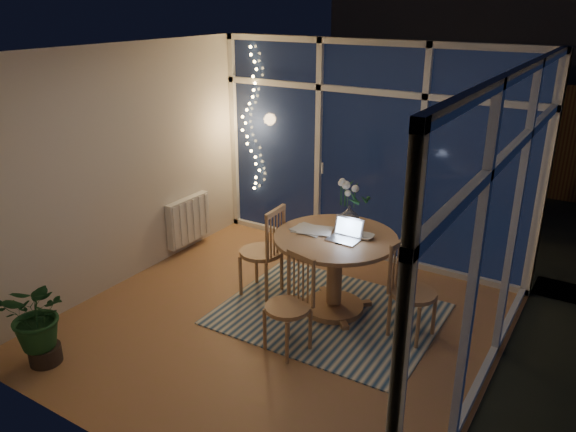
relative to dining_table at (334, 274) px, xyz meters
The scene contains 25 objects.
floor 0.75m from the dining_table, 122.85° to the right, with size 4.00×4.00×0.00m, color #9A7043.
ceiling 2.27m from the dining_table, 122.85° to the right, with size 4.00×4.00×0.00m, color silver.
wall_back 1.76m from the dining_table, 102.82° to the left, with size 4.00×0.04×2.60m, color beige.
wall_front 2.69m from the dining_table, 97.60° to the right, with size 4.00×0.04×2.60m, color beige.
wall_left 2.55m from the dining_table, 167.43° to the right, with size 0.04×4.00×2.60m, color beige.
wall_right 1.95m from the dining_table, 17.40° to the right, with size 0.04×4.00×2.60m, color beige.
window_wall_back 1.72m from the dining_table, 103.17° to the left, with size 4.00×0.10×2.60m, color silver.
window_wall_right 1.92m from the dining_table, 17.80° to the right, with size 0.10×4.00×2.60m, color silver.
radiator 2.31m from the dining_table, behind, with size 0.10×0.70×0.58m, color silver.
fairy_lights 2.65m from the dining_table, 145.63° to the left, with size 0.24×0.10×1.85m, color #F1BE60, non-canonical shape.
garden_patio 4.51m from the dining_table, 87.91° to the left, with size 12.00×6.00×0.10m, color black.
garden_fence 5.01m from the dining_table, 93.87° to the left, with size 11.00×0.08×1.80m, color #391E14.
neighbour_roof 8.18m from the dining_table, 90.26° to the left, with size 7.00×3.00×2.20m, color #373942.
garden_shrubs 3.10m from the dining_table, 111.54° to the left, with size 0.90×0.90×0.90m, color black.
rug 0.42m from the dining_table, 90.00° to the right, with size 2.12×1.69×0.01m, color beige.
dining_table is the anchor object (origin of this frame).
chair_left 0.85m from the dining_table, behind, with size 0.48×0.48×1.03m, color #AC844D.
chair_right 0.84m from the dining_table, ahead, with size 0.45×0.45×0.96m, color #AC844D.
chair_front 0.84m from the dining_table, 92.19° to the right, with size 0.43×0.43×0.93m, color #AC844D.
laptop 0.54m from the dining_table, 25.21° to the right, with size 0.30×0.26×0.22m, color silver, non-canonical shape.
flower_vase 0.62m from the dining_table, 93.54° to the left, with size 0.20×0.20×0.21m, color silver.
bowl 0.52m from the dining_table, 19.96° to the left, with size 0.15×0.15×0.04m, color silver.
newspapers 0.50m from the dining_table, behind, with size 0.34×0.26×0.02m, color beige.
phone 0.46m from the dining_table, 47.10° to the right, with size 0.10×0.05×0.01m, color black.
potted_plant 2.76m from the dining_table, 129.25° to the right, with size 0.54×0.47×0.76m, color #17421F.
Camera 1 is at (2.62, -4.02, 3.01)m, focal length 35.00 mm.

